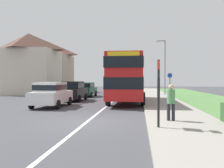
{
  "coord_description": "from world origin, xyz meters",
  "views": [
    {
      "loc": [
        2.3,
        -10.04,
        1.85
      ],
      "look_at": [
        0.52,
        5.1,
        1.6
      ],
      "focal_mm": 37.42,
      "sensor_mm": 36.0,
      "label": 1
    }
  ],
  "objects_px": {
    "parked_car_dark_green": "(86,89)",
    "street_lamp_mid": "(164,64)",
    "double_decker_bus": "(127,77)",
    "pedestrian_at_stop": "(171,101)",
    "parked_car_white": "(51,93)",
    "parked_car_black": "(73,90)",
    "bus_stop_sign": "(159,89)",
    "cycle_route_sign": "(170,85)"
  },
  "relations": [
    {
      "from": "double_decker_bus",
      "to": "street_lamp_mid",
      "type": "distance_m",
      "value": 9.6
    },
    {
      "from": "bus_stop_sign",
      "to": "street_lamp_mid",
      "type": "distance_m",
      "value": 19.53
    },
    {
      "from": "bus_stop_sign",
      "to": "cycle_route_sign",
      "type": "height_order",
      "value": "bus_stop_sign"
    },
    {
      "from": "pedestrian_at_stop",
      "to": "bus_stop_sign",
      "type": "height_order",
      "value": "bus_stop_sign"
    },
    {
      "from": "parked_car_black",
      "to": "pedestrian_at_stop",
      "type": "distance_m",
      "value": 12.35
    },
    {
      "from": "double_decker_bus",
      "to": "bus_stop_sign",
      "type": "distance_m",
      "value": 10.79
    },
    {
      "from": "bus_stop_sign",
      "to": "street_lamp_mid",
      "type": "xyz_separation_m",
      "value": [
        2.18,
        19.27,
        2.26
      ]
    },
    {
      "from": "parked_car_white",
      "to": "parked_car_black",
      "type": "relative_size",
      "value": 1.05
    },
    {
      "from": "bus_stop_sign",
      "to": "cycle_route_sign",
      "type": "bearing_deg",
      "value": 81.05
    },
    {
      "from": "pedestrian_at_stop",
      "to": "parked_car_dark_green",
      "type": "bearing_deg",
      "value": 115.27
    },
    {
      "from": "parked_car_white",
      "to": "street_lamp_mid",
      "type": "distance_m",
      "value": 15.6
    },
    {
      "from": "parked_car_dark_green",
      "to": "street_lamp_mid",
      "type": "distance_m",
      "value": 9.6
    },
    {
      "from": "parked_car_white",
      "to": "bus_stop_sign",
      "type": "bearing_deg",
      "value": -45.25
    },
    {
      "from": "double_decker_bus",
      "to": "pedestrian_at_stop",
      "type": "bearing_deg",
      "value": -75.7
    },
    {
      "from": "parked_car_dark_green",
      "to": "pedestrian_at_stop",
      "type": "distance_m",
      "value": 17.14
    },
    {
      "from": "double_decker_bus",
      "to": "parked_car_black",
      "type": "distance_m",
      "value": 5.08
    },
    {
      "from": "parked_car_dark_green",
      "to": "pedestrian_at_stop",
      "type": "bearing_deg",
      "value": -64.73
    },
    {
      "from": "double_decker_bus",
      "to": "bus_stop_sign",
      "type": "relative_size",
      "value": 3.72
    },
    {
      "from": "parked_car_dark_green",
      "to": "bus_stop_sign",
      "type": "relative_size",
      "value": 1.67
    },
    {
      "from": "parked_car_white",
      "to": "street_lamp_mid",
      "type": "bearing_deg",
      "value": 54.54
    },
    {
      "from": "parked_car_dark_green",
      "to": "cycle_route_sign",
      "type": "distance_m",
      "value": 9.45
    },
    {
      "from": "pedestrian_at_stop",
      "to": "bus_stop_sign",
      "type": "xyz_separation_m",
      "value": [
        -0.65,
        -1.49,
        0.56
      ]
    },
    {
      "from": "cycle_route_sign",
      "to": "pedestrian_at_stop",
      "type": "bearing_deg",
      "value": -97.06
    },
    {
      "from": "bus_stop_sign",
      "to": "parked_car_white",
      "type": "bearing_deg",
      "value": 134.75
    },
    {
      "from": "parked_car_dark_green",
      "to": "double_decker_bus",
      "type": "bearing_deg",
      "value": -51.87
    },
    {
      "from": "parked_car_black",
      "to": "street_lamp_mid",
      "type": "distance_m",
      "value": 12.01
    },
    {
      "from": "pedestrian_at_stop",
      "to": "cycle_route_sign",
      "type": "bearing_deg",
      "value": 82.94
    },
    {
      "from": "double_decker_bus",
      "to": "pedestrian_at_stop",
      "type": "relative_size",
      "value": 5.8
    },
    {
      "from": "parked_car_white",
      "to": "parked_car_black",
      "type": "height_order",
      "value": "parked_car_black"
    },
    {
      "from": "bus_stop_sign",
      "to": "street_lamp_mid",
      "type": "relative_size",
      "value": 0.4
    },
    {
      "from": "parked_car_white",
      "to": "pedestrian_at_stop",
      "type": "distance_m",
      "value": 9.07
    },
    {
      "from": "parked_car_dark_green",
      "to": "parked_car_white",
      "type": "bearing_deg",
      "value": -90.27
    },
    {
      "from": "parked_car_white",
      "to": "cycle_route_sign",
      "type": "height_order",
      "value": "cycle_route_sign"
    },
    {
      "from": "parked_car_white",
      "to": "parked_car_black",
      "type": "bearing_deg",
      "value": 87.89
    },
    {
      "from": "parked_car_dark_green",
      "to": "bus_stop_sign",
      "type": "bearing_deg",
      "value": -68.56
    },
    {
      "from": "double_decker_bus",
      "to": "parked_car_white",
      "type": "height_order",
      "value": "double_decker_bus"
    },
    {
      "from": "pedestrian_at_stop",
      "to": "parked_car_white",
      "type": "bearing_deg",
      "value": 144.31
    },
    {
      "from": "double_decker_bus",
      "to": "parked_car_dark_green",
      "type": "relative_size",
      "value": 2.23
    },
    {
      "from": "street_lamp_mid",
      "to": "bus_stop_sign",
      "type": "bearing_deg",
      "value": -96.45
    },
    {
      "from": "parked_car_dark_green",
      "to": "street_lamp_mid",
      "type": "bearing_deg",
      "value": 14.45
    },
    {
      "from": "parked_car_white",
      "to": "parked_car_dark_green",
      "type": "relative_size",
      "value": 0.94
    },
    {
      "from": "double_decker_bus",
      "to": "street_lamp_mid",
      "type": "bearing_deg",
      "value": 65.86
    }
  ]
}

